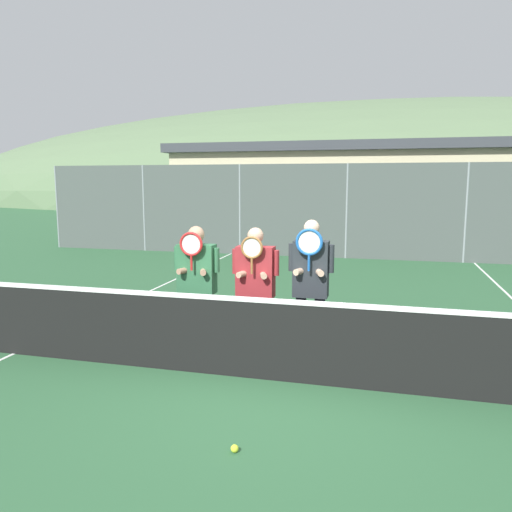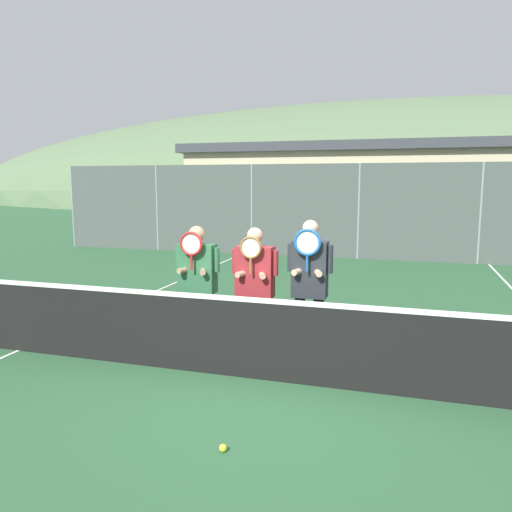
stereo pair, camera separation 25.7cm
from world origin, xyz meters
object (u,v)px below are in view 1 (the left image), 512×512
player_leftmost (197,277)px  tennis_ball_on_court (235,448)px  player_center_right (311,281)px  car_center (476,225)px  car_far_left (188,220)px  player_center_left (255,282)px  car_left_of_center (319,221)px

player_leftmost → tennis_ball_on_court: bearing=-61.9°
player_center_right → car_center: (3.64, 11.09, -0.15)m
car_center → car_far_left: bearing=179.4°
car_center → tennis_ball_on_court: 13.90m
player_center_left → tennis_ball_on_court: 2.48m
player_leftmost → car_far_left: (-4.71, 11.12, -0.16)m
player_center_left → tennis_ball_on_court: player_center_left is taller
car_far_left → player_leftmost: bearing=-67.0°
car_far_left → tennis_ball_on_court: bearing=-66.1°
car_center → tennis_ball_on_court: (-3.95, -13.30, -0.88)m
car_far_left → car_center: 9.88m
tennis_ball_on_court → player_leftmost: bearing=118.1°
tennis_ball_on_court → player_center_right: bearing=82.1°
player_center_right → car_far_left: (-6.23, 11.20, -0.20)m
player_center_left → car_far_left: player_center_left is taller
car_center → player_center_right: bearing=-108.2°
player_leftmost → car_far_left: player_leftmost is taller
tennis_ball_on_court → car_far_left: bearing=113.9°
car_far_left → car_left_of_center: bearing=-1.6°
car_left_of_center → player_center_right: bearing=-83.0°
player_center_left → car_left_of_center: bearing=93.3°
player_center_right → car_left_of_center: bearing=97.0°
player_center_left → car_far_left: size_ratio=0.40×
player_center_right → tennis_ball_on_court: player_center_right is taller
player_center_right → tennis_ball_on_court: (-0.30, -2.20, -1.03)m
player_center_right → tennis_ball_on_court: 2.45m
player_leftmost → player_center_right: 1.53m
player_center_left → car_left_of_center: 11.04m
player_center_right → car_left_of_center: car_left_of_center is taller
player_leftmost → car_left_of_center: (0.17, 10.98, -0.09)m
player_center_left → car_far_left: bearing=116.3°
car_left_of_center → tennis_ball_on_court: size_ratio=69.07×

